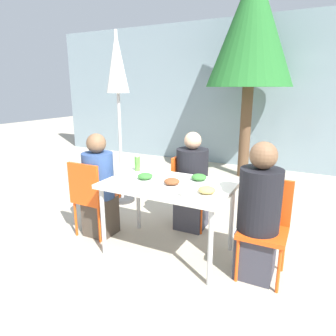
{
  "coord_description": "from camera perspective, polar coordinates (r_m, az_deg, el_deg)",
  "views": [
    {
      "loc": [
        1.26,
        -2.46,
        1.64
      ],
      "look_at": [
        0.0,
        0.0,
        0.9
      ],
      "focal_mm": 32.0,
      "sensor_mm": 36.0,
      "label": 1
    }
  ],
  "objects": [
    {
      "name": "salad_bowl",
      "position": [
        3.15,
        -8.66,
        -1.05
      ],
      "size": [
        0.14,
        0.14,
        0.06
      ],
      "color": "white",
      "rests_on": "dining_table"
    },
    {
      "name": "bottle",
      "position": [
        3.32,
        -5.86,
        0.89
      ],
      "size": [
        0.06,
        0.06,
        0.18
      ],
      "color": "#51A338",
      "rests_on": "dining_table"
    },
    {
      "name": "plate_0",
      "position": [
        2.99,
        -4.37,
        -1.84
      ],
      "size": [
        0.27,
        0.27,
        0.07
      ],
      "color": "white",
      "rests_on": "dining_table"
    },
    {
      "name": "dining_table",
      "position": [
        2.93,
        0.0,
        -4.1
      ],
      "size": [
        1.24,
        0.77,
        0.75
      ],
      "color": "silver",
      "rests_on": "ground"
    },
    {
      "name": "person_far",
      "position": [
        3.52,
        4.55,
        -3.17
      ],
      "size": [
        0.37,
        0.37,
        1.16
      ],
      "rotation": [
        0.0,
        0.0,
        -1.55
      ],
      "color": "#383842",
      "rests_on": "ground"
    },
    {
      "name": "drinking_cup",
      "position": [
        2.53,
        3.28,
        -4.55
      ],
      "size": [
        0.07,
        0.07,
        0.09
      ],
      "color": "white",
      "rests_on": "dining_table"
    },
    {
      "name": "person_right",
      "position": [
        2.72,
        16.84,
        -8.68
      ],
      "size": [
        0.36,
        0.36,
        1.22
      ],
      "rotation": [
        0.0,
        0.0,
        -3.13
      ],
      "color": "#383842",
      "rests_on": "ground"
    },
    {
      "name": "plate_3",
      "position": [
        2.6,
        7.39,
        -4.51
      ],
      "size": [
        0.27,
        0.27,
        0.07
      ],
      "color": "white",
      "rests_on": "dining_table"
    },
    {
      "name": "plate_2",
      "position": [
        2.96,
        5.9,
        -2.05
      ],
      "size": [
        0.27,
        0.27,
        0.07
      ],
      "color": "white",
      "rests_on": "dining_table"
    },
    {
      "name": "plate_1",
      "position": [
        2.81,
        0.73,
        -2.89
      ],
      "size": [
        0.27,
        0.27,
        0.07
      ],
      "color": "white",
      "rests_on": "dining_table"
    },
    {
      "name": "chair_right",
      "position": [
        2.81,
        18.04,
        -9.48
      ],
      "size": [
        0.4,
        0.4,
        0.87
      ],
      "rotation": [
        0.0,
        0.0,
        -3.13
      ],
      "color": "#E54C14",
      "rests_on": "ground"
    },
    {
      "name": "closed_umbrella",
      "position": [
        4.28,
        -9.6,
        16.8
      ],
      "size": [
        0.36,
        0.36,
        2.37
      ],
      "color": "#333333",
      "rests_on": "ground"
    },
    {
      "name": "person_left",
      "position": [
        3.44,
        -13.0,
        -3.79
      ],
      "size": [
        0.34,
        0.34,
        1.17
      ],
      "rotation": [
        0.0,
        0.0,
        -0.01
      ],
      "color": "#473D33",
      "rests_on": "ground"
    },
    {
      "name": "chair_far",
      "position": [
        3.6,
        3.65,
        -3.27
      ],
      "size": [
        0.41,
        0.41,
        0.87
      ],
      "rotation": [
        0.0,
        0.0,
        -1.55
      ],
      "color": "#E54C14",
      "rests_on": "ground"
    },
    {
      "name": "tree_behind_left",
      "position": [
        5.8,
        15.73,
        24.29
      ],
      "size": [
        1.51,
        1.51,
        3.64
      ],
      "color": "brown",
      "rests_on": "ground"
    },
    {
      "name": "chair_left",
      "position": [
        3.43,
        -14.46,
        -4.72
      ],
      "size": [
        0.4,
        0.4,
        0.87
      ],
      "rotation": [
        0.0,
        0.0,
        -0.01
      ],
      "color": "#E54C14",
      "rests_on": "ground"
    },
    {
      "name": "ground_plane",
      "position": [
        3.21,
        0.0,
        -15.6
      ],
      "size": [
        24.0,
        24.0,
        0.0
      ],
      "primitive_type": "plane",
      "color": "#B2A893"
    },
    {
      "name": "building_facade",
      "position": [
        6.57,
        16.48,
        13.25
      ],
      "size": [
        10.0,
        0.2,
        3.0
      ],
      "color": "gray",
      "rests_on": "ground"
    }
  ]
}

